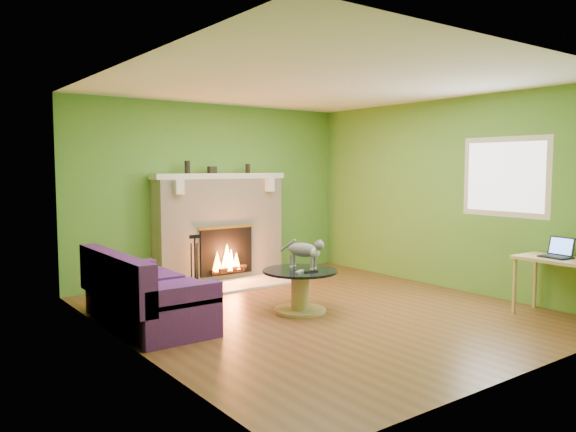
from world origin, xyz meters
The scene contains 22 objects.
floor centered at (0.00, 0.00, 0.00)m, with size 5.00×5.00×0.00m, color brown.
ceiling centered at (0.00, 0.00, 2.60)m, with size 5.00×5.00×0.00m, color white.
wall_back centered at (0.00, 2.50, 1.30)m, with size 5.00×5.00×0.00m, color #508C2E.
wall_front centered at (0.00, -2.50, 1.30)m, with size 5.00×5.00×0.00m, color #508C2E.
wall_left centered at (-2.25, 0.00, 1.30)m, with size 5.00×5.00×0.00m, color #508C2E.
wall_right centered at (2.25, 0.00, 1.30)m, with size 5.00×5.00×0.00m, color #508C2E.
window_frame centered at (2.24, -0.90, 1.55)m, with size 1.20×1.20×0.00m, color silver.
window_pane centered at (2.23, -0.90, 1.55)m, with size 1.06×1.06×0.00m, color white.
fireplace centered at (0.00, 2.32, 0.77)m, with size 2.10×0.46×1.58m.
hearth centered at (0.00, 1.80, 0.01)m, with size 1.50×0.75×0.03m, color beige.
mantel centered at (0.00, 2.30, 1.54)m, with size 2.10×0.28×0.08m, color silver.
sofa centered at (-1.86, 0.69, 0.31)m, with size 0.85×1.77×0.79m.
coffee_table centered at (-0.19, 0.14, 0.28)m, with size 0.86×0.86×0.49m.
desk centered at (1.95, -1.79, 0.59)m, with size 0.53×0.91×0.67m.
cat centered at (-0.11, 0.19, 0.67)m, with size 0.21×0.57×0.36m, color #5E5F63, non-canonical shape.
remote_silver centered at (-0.29, 0.02, 0.50)m, with size 0.17×0.04×0.02m, color gray.
remote_black centered at (-0.17, -0.04, 0.50)m, with size 0.16×0.04×0.02m, color black.
laptop centered at (1.93, -1.74, 0.78)m, with size 0.26×0.30×0.23m, color black, non-canonical shape.
fire_tools centered at (-0.60, 1.95, 0.39)m, with size 0.19×0.19×0.72m, color black, non-canonical shape.
mantel_vase_left centered at (-0.51, 2.33, 1.67)m, with size 0.08×0.08×0.18m, color black.
mantel_vase_right centered at (0.50, 2.33, 1.65)m, with size 0.07×0.07×0.14m, color black.
mantel_box centered at (-0.12, 2.33, 1.63)m, with size 0.12×0.08×0.10m, color black.
Camera 1 is at (-4.09, -4.92, 1.67)m, focal length 35.00 mm.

